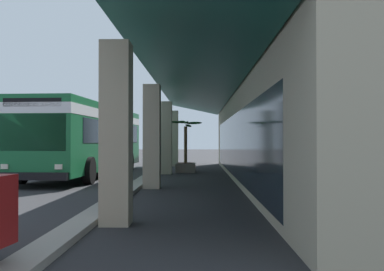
{
  "coord_description": "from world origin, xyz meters",
  "views": [
    {
      "loc": [
        18.64,
        6.32,
        1.58
      ],
      "look_at": [
        1.36,
        6.04,
        1.8
      ],
      "focal_mm": 39.7,
      "sensor_mm": 36.0,
      "label": 1
    }
  ],
  "objects": [
    {
      "name": "potted_palm",
      "position": [
        -2.66,
        5.65,
        0.59
      ],
      "size": [
        1.5,
        1.65,
        2.63
      ],
      "color": "gray",
      "rests_on": "ground"
    },
    {
      "name": "ground",
      "position": [
        0.0,
        8.0,
        0.0
      ],
      "size": [
        120.0,
        120.0,
        0.0
      ],
      "primitive_type": "plane",
      "color": "#2D2D30"
    },
    {
      "name": "transit_bus",
      "position": [
        -0.41,
        1.27,
        1.85
      ],
      "size": [
        11.33,
        3.23,
        3.34
      ],
      "color": "#196638",
      "rests_on": "ground"
    },
    {
      "name": "curb_strip",
      "position": [
        1.52,
        4.16,
        0.06
      ],
      "size": [
        29.25,
        0.5,
        0.12
      ],
      "primitive_type": "cube",
      "color": "#9E998E",
      "rests_on": "ground"
    },
    {
      "name": "parked_sedan_white",
      "position": [
        -9.71,
        -4.39,
        0.75
      ],
      "size": [
        4.55,
        2.3,
        1.47
      ],
      "color": "silver",
      "rests_on": "ground"
    }
  ]
}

